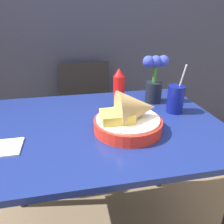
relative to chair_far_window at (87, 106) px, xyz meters
The scene contains 7 objects.
dining_table 0.80m from the chair_far_window, 90.42° to the right, with size 1.09×0.79×0.75m.
chair_far_window is the anchor object (origin of this frame).
food_basket 0.94m from the chair_far_window, 82.62° to the right, with size 0.28×0.28×0.17m.
ketchup_bottle 0.74m from the chair_far_window, 79.68° to the right, with size 0.06×0.06×0.21m.
drink_cup 0.89m from the chair_far_window, 63.16° to the right, with size 0.08×0.08×0.24m.
flower_vase 0.77m from the chair_far_window, 61.44° to the right, with size 0.14×0.09×0.25m.
napkin 1.03m from the chair_far_window, 112.47° to the right, with size 0.15×0.12×0.01m.
Camera 1 is at (-0.11, -0.86, 1.19)m, focal length 35.00 mm.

